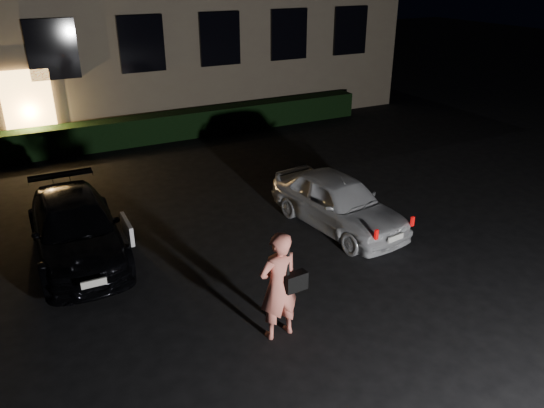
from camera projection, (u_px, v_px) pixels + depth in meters
ground at (335, 313)px, 8.71m from camera, size 80.00×80.00×0.00m
hedge at (153, 128)px, 17.02m from camera, size 15.00×0.70×0.85m
sedan at (76, 229)px, 10.25m from camera, size 1.71×4.00×1.13m
hatch at (338, 201)px, 11.38m from camera, size 1.80×3.60×1.18m
man at (279, 286)px, 7.86m from camera, size 0.75×0.47×1.77m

